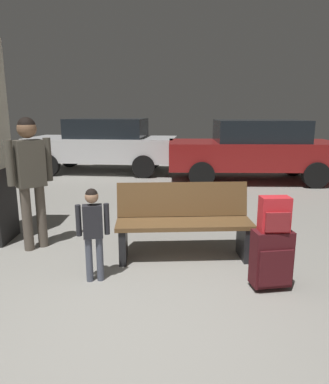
# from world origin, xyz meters

# --- Properties ---
(ground_plane) EXTENTS (18.00, 18.00, 0.10)m
(ground_plane) POSITION_xyz_m (0.00, 4.00, -0.05)
(ground_plane) COLOR gray
(bench) EXTENTS (1.63, 0.63, 0.89)m
(bench) POSITION_xyz_m (0.47, 1.49, 0.44)
(bench) COLOR brown
(bench) RESTS_ON ground_plane
(suitcase) EXTENTS (0.41, 0.28, 0.60)m
(suitcase) POSITION_xyz_m (1.30, 0.70, 0.32)
(suitcase) COLOR #471419
(suitcase) RESTS_ON ground_plane
(backpack_bright) EXTENTS (0.29, 0.21, 0.34)m
(backpack_bright) POSITION_xyz_m (1.30, 0.70, 0.77)
(backpack_bright) COLOR red
(backpack_bright) RESTS_ON suitcase
(child) EXTENTS (0.33, 0.19, 0.99)m
(child) POSITION_xyz_m (-0.48, 0.85, 0.61)
(child) COLOR #4C5160
(child) RESTS_ON ground_plane
(adult) EXTENTS (0.44, 0.42, 1.67)m
(adult) POSITION_xyz_m (-1.42, 1.73, 1.03)
(adult) COLOR brown
(adult) RESTS_ON ground_plane
(parked_car_far) EXTENTS (4.24, 2.08, 1.51)m
(parked_car_far) POSITION_xyz_m (-1.57, 7.56, 0.81)
(parked_car_far) COLOR silver
(parked_car_far) RESTS_ON ground_plane
(parked_car_near) EXTENTS (4.12, 1.83, 1.51)m
(parked_car_near) POSITION_xyz_m (2.38, 6.26, 0.81)
(parked_car_near) COLOR maroon
(parked_car_near) RESTS_ON ground_plane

